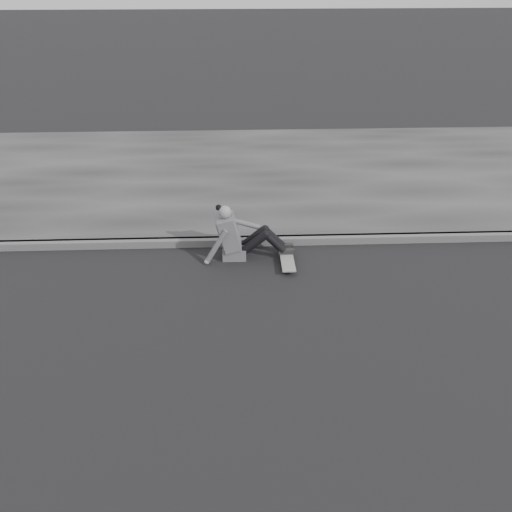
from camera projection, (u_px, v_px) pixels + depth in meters
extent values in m
plane|color=black|center=(483.00, 336.00, 7.07)|extent=(80.00, 80.00, 0.00)
cube|color=#525252|center=(422.00, 238.00, 9.30)|extent=(24.00, 0.16, 0.12)
cube|color=#333333|center=(379.00, 172.00, 11.94)|extent=(24.00, 6.00, 0.12)
cylinder|color=#9A9995|center=(284.00, 271.00, 8.43)|extent=(0.03, 0.05, 0.05)
cylinder|color=#9A9995|center=(294.00, 270.00, 8.44)|extent=(0.03, 0.05, 0.05)
cylinder|color=#9A9995|center=(281.00, 254.00, 8.89)|extent=(0.03, 0.05, 0.05)
cylinder|color=#9A9995|center=(290.00, 254.00, 8.89)|extent=(0.03, 0.05, 0.05)
cube|color=#303033|center=(289.00, 269.00, 8.42)|extent=(0.16, 0.04, 0.03)
cube|color=#303033|center=(286.00, 252.00, 8.88)|extent=(0.16, 0.04, 0.03)
cube|color=slate|center=(287.00, 259.00, 8.64)|extent=(0.20, 0.78, 0.02)
cube|color=#535356|center=(234.00, 252.00, 8.82)|extent=(0.36, 0.34, 0.18)
cube|color=#535356|center=(229.00, 232.00, 8.66)|extent=(0.37, 0.40, 0.57)
cube|color=#535356|center=(220.00, 225.00, 8.59)|extent=(0.14, 0.30, 0.20)
cylinder|color=gray|center=(226.00, 218.00, 8.54)|extent=(0.09, 0.09, 0.08)
sphere|color=gray|center=(225.00, 212.00, 8.50)|extent=(0.20, 0.20, 0.20)
sphere|color=black|center=(219.00, 208.00, 8.48)|extent=(0.09, 0.09, 0.09)
cylinder|color=black|center=(255.00, 243.00, 8.66)|extent=(0.43, 0.13, 0.39)
cylinder|color=black|center=(254.00, 237.00, 8.82)|extent=(0.43, 0.13, 0.39)
cylinder|color=black|center=(274.00, 243.00, 8.68)|extent=(0.35, 0.11, 0.36)
cylinder|color=black|center=(274.00, 237.00, 8.83)|extent=(0.35, 0.11, 0.36)
sphere|color=black|center=(266.00, 235.00, 8.60)|extent=(0.13, 0.13, 0.13)
sphere|color=black|center=(265.00, 229.00, 8.76)|extent=(0.13, 0.13, 0.13)
cube|color=black|center=(286.00, 251.00, 8.76)|extent=(0.24, 0.08, 0.07)
cube|color=black|center=(285.00, 246.00, 8.92)|extent=(0.24, 0.08, 0.07)
cylinder|color=#535356|center=(216.00, 247.00, 8.53)|extent=(0.38, 0.08, 0.58)
sphere|color=gray|center=(207.00, 262.00, 8.64)|extent=(0.08, 0.08, 0.08)
cylinder|color=#535356|center=(245.00, 224.00, 8.78)|extent=(0.48, 0.08, 0.21)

